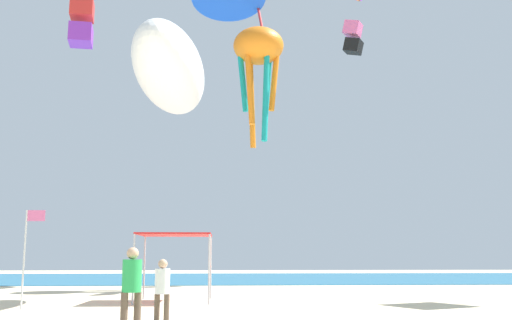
# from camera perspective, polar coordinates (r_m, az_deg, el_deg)

# --- Properties ---
(ground) EXTENTS (110.00, 110.00, 0.10)m
(ground) POSITION_cam_1_polar(r_m,az_deg,el_deg) (17.30, -1.52, -15.00)
(ground) COLOR beige
(ocean_strip) EXTENTS (110.00, 23.79, 0.03)m
(ocean_strip) POSITION_cam_1_polar(r_m,az_deg,el_deg) (46.37, -2.69, -11.35)
(ocean_strip) COLOR #1E6B93
(ocean_strip) RESTS_ON ground
(canopy_tent) EXTENTS (2.70, 2.98, 2.50)m
(canopy_tent) POSITION_cam_1_polar(r_m,az_deg,el_deg) (22.55, -7.83, -7.47)
(canopy_tent) COLOR #B2B2B7
(canopy_tent) RESTS_ON ground
(person_near_tent) EXTENTS (0.44, 0.44, 1.87)m
(person_near_tent) POSITION_cam_1_polar(r_m,az_deg,el_deg) (14.04, -11.96, -11.43)
(person_near_tent) COLOR brown
(person_near_tent) RESTS_ON ground
(person_leftmost) EXTENTS (0.39, 0.38, 1.59)m
(person_leftmost) POSITION_cam_1_polar(r_m,az_deg,el_deg) (15.37, -9.08, -11.92)
(person_leftmost) COLOR brown
(person_leftmost) RESTS_ON ground
(banner_flag) EXTENTS (0.61, 0.06, 3.13)m
(banner_flag) POSITION_cam_1_polar(r_m,az_deg,el_deg) (20.23, -21.31, -7.97)
(banner_flag) COLOR silver
(banner_flag) RESTS_ON ground
(kite_box_red) EXTENTS (1.57, 1.64, 3.04)m
(kite_box_red) POSITION_cam_1_polar(r_m,az_deg,el_deg) (39.96, -16.57, 12.67)
(kite_box_red) COLOR red
(kite_inflatable_white) EXTENTS (3.00, 8.64, 3.12)m
(kite_inflatable_white) POSITION_cam_1_polar(r_m,az_deg,el_deg) (22.72, -8.28, 8.46)
(kite_inflatable_white) COLOR white
(kite_octopus_orange) EXTENTS (3.17, 3.17, 6.73)m
(kite_octopus_orange) POSITION_cam_1_polar(r_m,az_deg,el_deg) (33.74, 0.24, 10.44)
(kite_octopus_orange) COLOR orange
(kite_box_pink) EXTENTS (1.55, 1.48, 2.36)m
(kite_box_pink) POSITION_cam_1_polar(r_m,az_deg,el_deg) (40.93, 9.39, 11.63)
(kite_box_pink) COLOR pink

